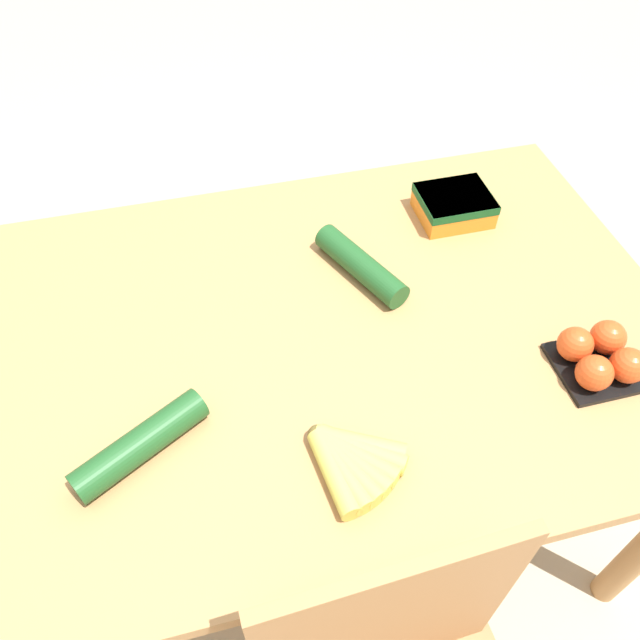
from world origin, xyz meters
The scene contains 7 objects.
ground_plane centered at (0.00, 0.00, 0.00)m, with size 12.00×12.00×0.00m, color #B7A88E.
dining_table centered at (0.00, 0.00, 0.65)m, with size 1.40×0.96×0.73m.
banana_bunch centered at (0.02, 0.29, 0.75)m, with size 0.16×0.17×0.04m.
tomato_pack centered at (-0.46, 0.21, 0.77)m, with size 0.14×0.14×0.07m.
carrot_bag centered at (-0.38, -0.26, 0.77)m, with size 0.16×0.13×0.06m.
cucumber_near centered at (-0.12, -0.13, 0.76)m, with size 0.15×0.24×0.06m.
cucumber_far centered at (0.35, 0.18, 0.76)m, with size 0.23×0.16×0.06m.
Camera 1 is at (0.19, 0.75, 1.65)m, focal length 35.00 mm.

